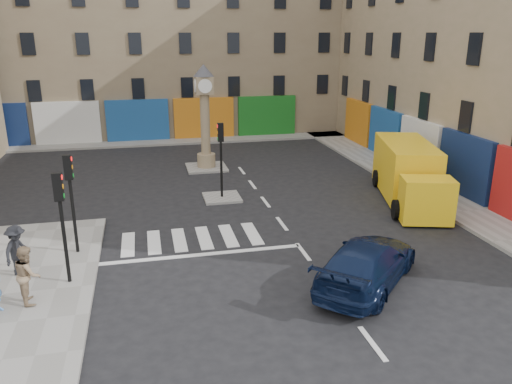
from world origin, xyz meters
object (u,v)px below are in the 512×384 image
object	(u,v)px
pedestrian_dark	(17,250)
traffic_light_left_far	(70,188)
traffic_light_island	(221,148)
traffic_light_left_near	(61,211)
pedestrian_tan	(28,274)
yellow_van	(409,173)
navy_sedan	(367,263)
clock_pillar	(205,110)

from	to	relation	value
pedestrian_dark	traffic_light_left_far	bearing A→B (deg)	-24.32
traffic_light_island	traffic_light_left_near	bearing A→B (deg)	-128.93
pedestrian_tan	pedestrian_dark	size ratio (longest dim) A/B	1.03
traffic_light_left_near	yellow_van	distance (m)	16.35
traffic_light_island	pedestrian_tan	bearing A→B (deg)	-129.33
traffic_light_left_near	yellow_van	size ratio (longest dim) A/B	0.47
traffic_light_island	navy_sedan	xyz separation A→B (m)	(3.23, -9.87, -1.82)
pedestrian_dark	navy_sedan	bearing A→B (deg)	-80.55
clock_pillar	yellow_van	distance (m)	12.31
clock_pillar	pedestrian_tan	xyz separation A→B (m)	(-7.27, -14.87, -2.50)
traffic_light_left_near	traffic_light_left_far	size ratio (longest dim) A/B	1.00
traffic_light_left_far	pedestrian_dark	size ratio (longest dim) A/B	2.11
traffic_light_island	navy_sedan	distance (m)	10.55
traffic_light_island	pedestrian_tan	distance (m)	11.58
pedestrian_dark	yellow_van	bearing A→B (deg)	-49.99
yellow_van	pedestrian_tan	world-z (taller)	yellow_van
traffic_light_left_near	navy_sedan	xyz separation A→B (m)	(9.53, -2.07, -1.85)
traffic_light_island	pedestrian_dark	xyz separation A→B (m)	(-7.99, -6.88, -1.56)
traffic_light_left_far	yellow_van	world-z (taller)	traffic_light_left_far
traffic_light_left_near	traffic_light_left_far	distance (m)	2.40
clock_pillar	pedestrian_tan	distance (m)	16.74
clock_pillar	navy_sedan	world-z (taller)	clock_pillar
navy_sedan	pedestrian_tan	bearing A→B (deg)	38.51
traffic_light_left_far	navy_sedan	size ratio (longest dim) A/B	0.70
traffic_light_left_near	yellow_van	bearing A→B (deg)	20.36
clock_pillar	pedestrian_tan	world-z (taller)	clock_pillar
traffic_light_left_far	yellow_van	bearing A→B (deg)	12.08
traffic_light_island	pedestrian_dark	size ratio (longest dim) A/B	2.11
traffic_light_left_far	yellow_van	distance (m)	15.68
traffic_light_left_near	yellow_van	xyz separation A→B (m)	(15.28, 5.67, -1.27)
traffic_light_island	pedestrian_tan	xyz separation A→B (m)	(-7.27, -8.88, -1.54)
navy_sedan	clock_pillar	bearing A→B (deg)	-34.57
traffic_light_left_near	clock_pillar	xyz separation A→B (m)	(6.30, 13.80, 0.93)
traffic_light_left_near	pedestrian_tan	distance (m)	2.14
navy_sedan	pedestrian_dark	bearing A→B (deg)	29.01
clock_pillar	yellow_van	world-z (taller)	clock_pillar
traffic_light_left_near	traffic_light_left_far	world-z (taller)	same
clock_pillar	pedestrian_dark	bearing A→B (deg)	-121.81
traffic_light_left_far	navy_sedan	bearing A→B (deg)	-25.13
traffic_light_left_far	yellow_van	xyz separation A→B (m)	(15.28, 3.27, -1.27)
traffic_light_left_far	pedestrian_tan	world-z (taller)	traffic_light_left_far
traffic_light_left_near	pedestrian_dark	distance (m)	2.50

